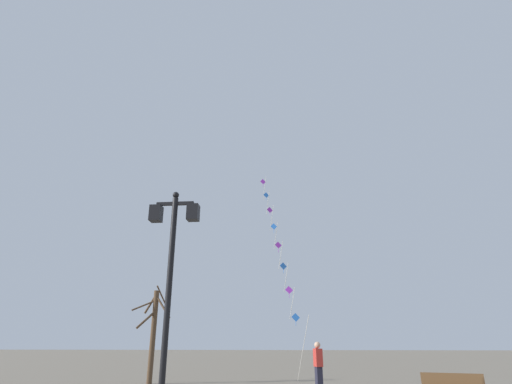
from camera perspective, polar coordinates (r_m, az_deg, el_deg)
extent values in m
plane|color=#756B5B|center=(21.66, 4.45, -25.00)|extent=(160.00, 160.00, 0.00)
cylinder|color=black|center=(9.75, -12.42, -15.07)|extent=(0.14, 0.14, 5.09)
sphere|color=black|center=(10.32, -11.31, -0.43)|extent=(0.16, 0.16, 0.16)
cube|color=black|center=(10.25, -11.40, -1.63)|extent=(0.94, 0.08, 0.08)
cube|color=black|center=(10.31, -14.01, -3.01)|extent=(0.28, 0.28, 0.40)
cube|color=beige|center=(10.31, -14.01, -3.01)|extent=(0.19, 0.19, 0.30)
cube|color=black|center=(10.05, -8.92, -2.92)|extent=(0.28, 0.28, 0.40)
cube|color=beige|center=(10.05, -8.92, -2.92)|extent=(0.19, 0.19, 0.30)
cylinder|color=silver|center=(17.93, 6.71, -21.19)|extent=(0.55, 1.79, 2.57)
cylinder|color=silver|center=(19.34, 5.17, -15.45)|extent=(0.29, 0.93, 1.32)
cylinder|color=silver|center=(20.40, 4.29, -12.03)|extent=(0.29, 0.93, 1.32)
cylinder|color=silver|center=(21.53, 3.53, -8.95)|extent=(0.29, 0.93, 1.32)
cylinder|color=silver|center=(22.72, 2.85, -6.19)|extent=(0.29, 0.93, 1.32)
cylinder|color=silver|center=(23.96, 2.25, -3.71)|extent=(0.29, 0.93, 1.32)
cylinder|color=silver|center=(25.25, 1.71, -1.47)|extent=(0.29, 0.93, 1.32)
cylinder|color=silver|center=(26.57, 1.22, 0.54)|extent=(0.29, 0.93, 1.32)
cube|color=blue|center=(18.84, 5.66, -17.30)|extent=(0.38, 0.06, 0.38)
cylinder|color=blue|center=(18.83, 5.68, -18.06)|extent=(0.02, 0.02, 0.21)
cube|color=purple|center=(19.86, 4.72, -13.70)|extent=(0.38, 0.04, 0.38)
cylinder|color=purple|center=(19.83, 4.74, -14.44)|extent=(0.02, 0.04, 0.24)
cube|color=blue|center=(20.96, 3.90, -10.45)|extent=(0.36, 0.14, 0.38)
cylinder|color=blue|center=(20.92, 3.92, -11.15)|extent=(0.03, 0.04, 0.23)
cube|color=purple|center=(22.12, 3.18, -7.54)|extent=(0.37, 0.11, 0.38)
cylinder|color=purple|center=(22.06, 3.19, -8.26)|extent=(0.03, 0.05, 0.28)
cube|color=blue|center=(23.34, 2.54, -4.92)|extent=(0.38, 0.03, 0.38)
cylinder|color=blue|center=(23.27, 2.55, -5.54)|extent=(0.02, 0.04, 0.24)
cube|color=purple|center=(24.60, 1.97, -2.56)|extent=(0.34, 0.18, 0.38)
cylinder|color=purple|center=(24.53, 1.98, -3.07)|extent=(0.02, 0.03, 0.17)
cube|color=blue|center=(25.90, 1.46, -0.44)|extent=(0.37, 0.12, 0.38)
cylinder|color=blue|center=(25.82, 1.46, -0.94)|extent=(0.02, 0.04, 0.20)
cube|color=purple|center=(27.24, 1.00, 1.48)|extent=(0.37, 0.10, 0.38)
cylinder|color=purple|center=(27.14, 1.00, 0.96)|extent=(0.02, 0.03, 0.25)
cube|color=#1E1E2D|center=(15.69, 8.95, -24.88)|extent=(0.27, 0.34, 0.90)
cube|color=#B22D26|center=(15.65, 8.79, -22.22)|extent=(0.33, 0.43, 0.60)
sphere|color=tan|center=(15.64, 8.70, -20.68)|extent=(0.22, 0.22, 0.22)
cylinder|color=#B22D26|center=(15.85, 8.50, -21.60)|extent=(0.19, 0.40, 0.50)
cylinder|color=#4C3826|center=(19.69, -14.42, -19.15)|extent=(0.24, 0.24, 3.95)
cylinder|color=#4C3826|center=(19.66, -15.62, -15.24)|extent=(0.97, 0.60, 0.54)
cylinder|color=#4C3826|center=(19.44, -13.10, -15.57)|extent=(0.91, 0.48, 1.08)
cylinder|color=#4C3826|center=(19.43, -15.35, -17.08)|extent=(0.62, 0.88, 0.82)
cylinder|color=#4C3826|center=(20.38, -13.23, -14.22)|extent=(0.18, 1.32, 0.87)
cylinder|color=#4C3826|center=(20.02, -14.73, -15.09)|extent=(0.71, 0.46, 0.88)
cube|color=brown|center=(13.38, 26.09, -22.96)|extent=(1.54, 0.52, 0.40)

